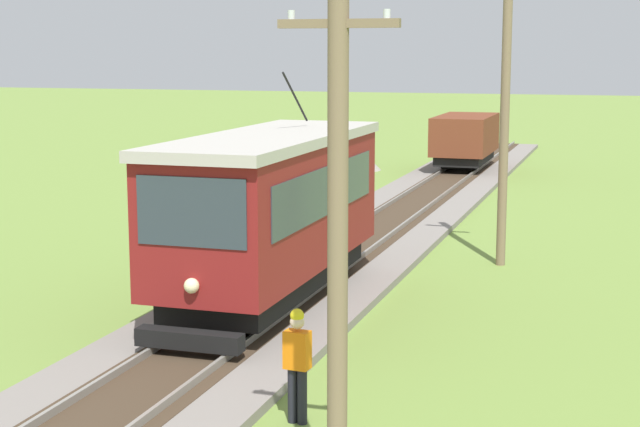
{
  "coord_description": "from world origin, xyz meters",
  "views": [
    {
      "loc": [
        7.34,
        2.01,
        5.58
      ],
      "look_at": [
        0.12,
        24.63,
        1.63
      ],
      "focal_mm": 55.28,
      "sensor_mm": 36.0,
      "label": 1
    }
  ],
  "objects_px": {
    "red_tram": "(271,210)",
    "utility_pole_near_tram": "(338,240)",
    "track_worker": "(297,360)",
    "utility_pole_mid": "(505,102)",
    "gravel_pile": "(353,156)",
    "freight_car": "(465,139)"
  },
  "relations": [
    {
      "from": "track_worker",
      "to": "utility_pole_mid",
      "type": "bearing_deg",
      "value": -1.26
    },
    {
      "from": "utility_pole_near_tram",
      "to": "utility_pole_mid",
      "type": "bearing_deg",
      "value": 90.0
    },
    {
      "from": "freight_car",
      "to": "utility_pole_near_tram",
      "type": "height_order",
      "value": "utility_pole_near_tram"
    },
    {
      "from": "red_tram",
      "to": "track_worker",
      "type": "relative_size",
      "value": 4.79
    },
    {
      "from": "freight_car",
      "to": "utility_pole_mid",
      "type": "height_order",
      "value": "utility_pole_mid"
    },
    {
      "from": "utility_pole_mid",
      "to": "gravel_pile",
      "type": "bearing_deg",
      "value": 116.34
    },
    {
      "from": "utility_pole_mid",
      "to": "gravel_pile",
      "type": "relative_size",
      "value": 3.2
    },
    {
      "from": "utility_pole_mid",
      "to": "track_worker",
      "type": "relative_size",
      "value": 4.68
    },
    {
      "from": "red_tram",
      "to": "utility_pole_near_tram",
      "type": "distance_m",
      "value": 9.94
    },
    {
      "from": "freight_car",
      "to": "track_worker",
      "type": "height_order",
      "value": "freight_car"
    },
    {
      "from": "utility_pole_near_tram",
      "to": "gravel_pile",
      "type": "bearing_deg",
      "value": 105.47
    },
    {
      "from": "red_tram",
      "to": "gravel_pile",
      "type": "bearing_deg",
      "value": 101.78
    },
    {
      "from": "red_tram",
      "to": "gravel_pile",
      "type": "distance_m",
      "value": 25.44
    },
    {
      "from": "utility_pole_mid",
      "to": "track_worker",
      "type": "bearing_deg",
      "value": -96.92
    },
    {
      "from": "utility_pole_near_tram",
      "to": "gravel_pile",
      "type": "relative_size",
      "value": 2.55
    },
    {
      "from": "red_tram",
      "to": "freight_car",
      "type": "height_order",
      "value": "red_tram"
    },
    {
      "from": "utility_pole_mid",
      "to": "track_worker",
      "type": "xyz_separation_m",
      "value": [
        -1.47,
        -12.1,
        -3.29
      ]
    },
    {
      "from": "track_worker",
      "to": "freight_car",
      "type": "bearing_deg",
      "value": 10.56
    },
    {
      "from": "freight_car",
      "to": "utility_pole_mid",
      "type": "distance_m",
      "value": 20.0
    },
    {
      "from": "freight_car",
      "to": "utility_pole_near_tram",
      "type": "xyz_separation_m",
      "value": [
        4.17,
        -34.27,
        1.87
      ]
    },
    {
      "from": "red_tram",
      "to": "gravel_pile",
      "type": "xyz_separation_m",
      "value": [
        -5.19,
        24.86,
        -1.54
      ]
    },
    {
      "from": "utility_pole_near_tram",
      "to": "red_tram",
      "type": "bearing_deg",
      "value": 114.99
    }
  ]
}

